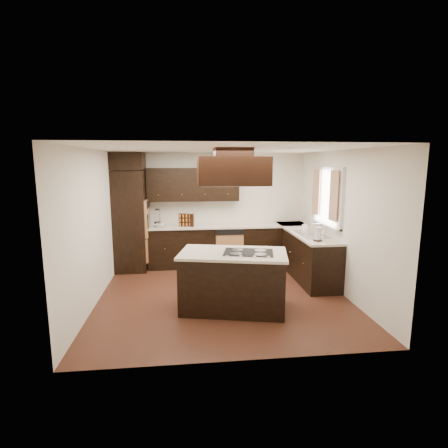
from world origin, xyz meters
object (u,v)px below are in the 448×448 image
at_px(island, 233,282).
at_px(range_hood, 233,171).
at_px(oven_column, 131,221).
at_px(spice_rack, 186,220).

relative_size(island, range_hood, 1.50).
bearing_deg(island, oven_column, 141.60).
relative_size(oven_column, spice_rack, 6.47).
xyz_separation_m(island, range_hood, (-0.00, 0.07, 1.72)).
relative_size(island, spice_rack, 4.81).
height_order(island, spice_rack, spice_rack).
bearing_deg(range_hood, spice_rack, 107.00).
height_order(oven_column, range_hood, range_hood).
bearing_deg(range_hood, island, -88.49).
bearing_deg(spice_rack, oven_column, -157.79).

